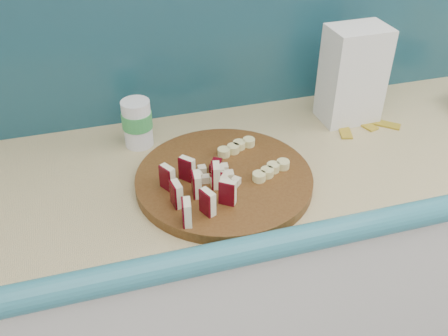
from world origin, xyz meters
TOP-DOWN VIEW (x-y plane):
  - kitchen_counter at (0.10, 1.50)m, footprint 2.20×0.63m
  - backsplash at (0.10, 1.79)m, footprint 2.20×0.02m
  - cutting_board at (-0.14, 1.42)m, footprint 0.54×0.54m
  - apple_wedges at (-0.23, 1.36)m, footprint 0.14×0.19m
  - apple_chunks at (-0.17, 1.42)m, footprint 0.07×0.07m
  - banana_slices at (-0.06, 1.46)m, footprint 0.15×0.18m
  - flour_bag at (0.28, 1.63)m, footprint 0.16×0.11m
  - canister at (-0.31, 1.65)m, footprint 0.08×0.08m
  - banana_peel at (0.30, 1.59)m, footprint 0.19×0.16m

SIDE VIEW (x-z plane):
  - kitchen_counter at x=0.10m, z-range 0.00..0.91m
  - banana_peel at x=0.30m, z-range 0.91..0.92m
  - cutting_board at x=-0.14m, z-range 0.91..0.94m
  - banana_slices at x=-0.06m, z-range 0.94..0.95m
  - apple_chunks at x=-0.17m, z-range 0.94..0.96m
  - apple_wedges at x=-0.23m, z-range 0.94..0.99m
  - canister at x=-0.31m, z-range 0.91..1.04m
  - flour_bag at x=0.28m, z-range 0.91..1.18m
  - backsplash at x=0.10m, z-range 0.91..1.41m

